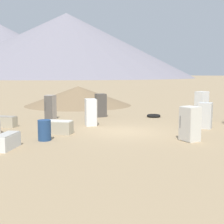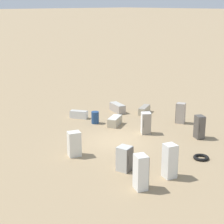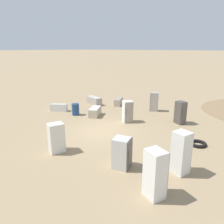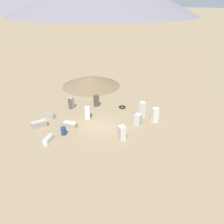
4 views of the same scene
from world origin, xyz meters
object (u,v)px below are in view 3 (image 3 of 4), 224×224
Objects in this scene: discarded_fridge_4 at (154,102)px; discarded_fridge_10 at (181,153)px; discarded_fridge_9 at (95,112)px; discarded_fridge_8 at (155,174)px; discarded_fridge_0 at (122,153)px; discarded_fridge_3 at (118,101)px; discarded_fridge_7 at (94,101)px; rusty_barrel at (75,109)px; discarded_fridge_6 at (59,108)px; scrap_tire at (198,144)px; discarded_fridge_1 at (56,138)px; discarded_fridge_5 at (180,113)px; discarded_fridge_2 at (128,112)px.

discarded_fridge_4 is 0.85× the size of discarded_fridge_10.
discarded_fridge_8 is at bearing 116.89° from discarded_fridge_9.
discarded_fridge_0 reaches higher than discarded_fridge_3.
discarded_fridge_4 is at bearing -60.58° from discarded_fridge_7.
discarded_fridge_10 is at bearing 113.56° from discarded_fridge_3.
discarded_fridge_6 is at bearing -177.39° from rusty_barrel.
discarded_fridge_9 reaches higher than scrap_tire.
discarded_fridge_1 is (-3.66, -0.79, 0.07)m from discarded_fridge_0.
discarded_fridge_7 is 11.47m from scrap_tire.
discarded_fridge_5 is (3.48, 8.38, 0.03)m from discarded_fridge_1.
discarded_fridge_4 is 7.18m from scrap_tire.
rusty_barrel reaches higher than discarded_fridge_9.
discarded_fridge_1 reaches higher than discarded_fridge_7.
discarded_fridge_1 reaches higher than discarded_fridge_0.
discarded_fridge_0 is at bearing -116.76° from discarded_fridge_7.
discarded_fridge_3 is 4.95m from rusty_barrel.
scrap_tire is 9.82m from rusty_barrel.
discarded_fridge_5 is at bearing 174.08° from discarded_fridge_9.
discarded_fridge_10 is 10.55m from rusty_barrel.
discarded_fridge_3 is at bearing -61.01° from discarded_fridge_6.
discarded_fridge_10 is at bearing 103.15° from discarded_fridge_0.
discarded_fridge_6 is (-2.81, -4.97, -0.00)m from discarded_fridge_3.
discarded_fridge_0 reaches higher than discarded_fridge_6.
discarded_fridge_1 is at bearing 5.40° from discarded_fridge_5.
discarded_fridge_4 is 0.87× the size of discarded_fridge_8.
discarded_fridge_3 is (-6.95, 9.29, -0.41)m from discarded_fridge_0.
discarded_fridge_9 is 8.41m from scrap_tire.
discarded_fridge_5 reaches higher than scrap_tire.
discarded_fridge_7 is at bearing -44.55° from discarded_fridge_6.
discarded_fridge_0 is at bearing -134.53° from discarded_fridge_10.
discarded_fridge_3 reaches higher than discarded_fridge_6.
discarded_fridge_5 is at bearing 166.74° from discarded_fridge_0.
discarded_fridge_4 is 6.78m from rusty_barrel.
discarded_fridge_10 reaches higher than discarded_fridge_2.
discarded_fridge_9 is at bearing 175.84° from scrap_tire.
discarded_fridge_0 reaches higher than rusty_barrel.
rusty_barrel reaches higher than discarded_fridge_7.
discarded_fridge_7 is at bearing 79.80° from discarded_fridge_4.
scrap_tire is at bearing 114.86° from discarded_fridge_8.
discarded_fridge_1 reaches higher than discarded_fridge_3.
discarded_fridge_7 is 0.99× the size of discarded_fridge_10.
discarded_fridge_9 is (-6.15, -2.39, -0.48)m from discarded_fridge_5.
discarded_fridge_5 reaches higher than discarded_fridge_4.
scrap_tire is at bearing -92.08° from discarded_fridge_7.
discarded_fridge_0 is at bearing 174.18° from discarded_fridge_4.
discarded_fridge_8 is at bearing 106.37° from discarded_fridge_3.
discarded_fridge_0 is 2.35m from discarded_fridge_8.
rusty_barrel is (1.99, 0.09, 0.16)m from discarded_fridge_6.
discarded_fridge_0 is 0.75× the size of discarded_fridge_10.
discarded_fridge_9 is at bearing 29.20° from rusty_barrel.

